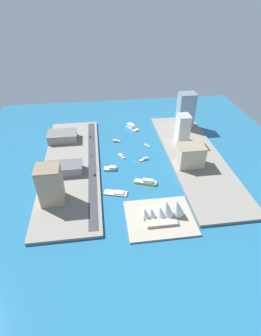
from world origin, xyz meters
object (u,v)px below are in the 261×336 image
at_px(catamaran_blue, 111,168).
at_px(office_block_beige, 190,155).
at_px(tugboat_red, 116,141).
at_px(hatchback_blue, 90,136).
at_px(ferry_yellow_fast, 146,182).
at_px(opera_landmark, 164,211).
at_px(ferry_white_commuter, 132,127).
at_px(sailboat_small_white, 147,146).
at_px(tower_tall_glass, 186,110).
at_px(traffic_light_waterfront, 97,168).
at_px(hotel_broad_white, 183,129).
at_px(barge_flat_brown, 116,193).
at_px(sedan_silver, 90,155).
at_px(apartment_midrise_tan, 50,185).
at_px(suv_black, 94,175).
at_px(water_taxi_orange, 144,159).
at_px(yacht_sleek_gray, 122,156).
at_px(warehouse_low_gray, 65,168).
at_px(carpark_squat_concrete, 63,136).

distance_m(catamaran_blue, office_block_beige, 100.48).
height_order(tugboat_red, hatchback_blue, hatchback_blue).
relative_size(ferry_yellow_fast, opera_landmark, 0.62).
xyz_separation_m(catamaran_blue, ferry_white_commuter, (-41.11, -108.00, 1.08)).
bearing_deg(tugboat_red, ferry_white_commuter, -126.19).
relative_size(ferry_yellow_fast, hatchback_blue, 6.05).
bearing_deg(sailboat_small_white, ferry_white_commuter, -76.37).
bearing_deg(tower_tall_glass, traffic_light_waterfront, 36.55).
bearing_deg(hotel_broad_white, ferry_white_commuter, -41.67).
bearing_deg(ferry_white_commuter, opera_landmark, 91.42).
bearing_deg(barge_flat_brown, hotel_broad_white, -136.56).
bearing_deg(ferry_yellow_fast, tower_tall_glass, -122.89).
height_order(hotel_broad_white, opera_landmark, hotel_broad_white).
distance_m(sedan_silver, traffic_light_waterfront, 36.18).
xyz_separation_m(catamaran_blue, hotel_broad_white, (-105.56, -50.64, 22.36)).
bearing_deg(sedan_silver, apartment_midrise_tan, 64.55).
xyz_separation_m(catamaran_blue, suv_black, (20.75, 13.77, 2.55)).
xyz_separation_m(water_taxi_orange, office_block_beige, (-53.72, 22.63, 15.92)).
bearing_deg(yacht_sleek_gray, barge_flat_brown, 79.78).
distance_m(warehouse_low_gray, traffic_light_waterfront, 39.22).
height_order(catamaran_blue, yacht_sleek_gray, catamaran_blue).
height_order(ferry_white_commuter, suv_black, ferry_white_commuter).
relative_size(ferry_white_commuter, sedan_silver, 5.38).
xyz_separation_m(ferry_yellow_fast, hotel_broad_white, (-66.86, -83.74, 21.78)).
xyz_separation_m(carpark_squat_concrete, office_block_beige, (-163.61, 85.57, 7.84)).
bearing_deg(office_block_beige, traffic_light_waterfront, -0.89).
bearing_deg(catamaran_blue, carpark_squat_concrete, -50.50).
xyz_separation_m(sailboat_small_white, barge_flat_brown, (52.29, 97.02, 0.03)).
height_order(catamaran_blue, apartment_midrise_tan, apartment_midrise_tan).
xyz_separation_m(catamaran_blue, office_block_beige, (-99.01, 7.21, 15.58)).
xyz_separation_m(yacht_sleek_gray, apartment_midrise_tan, (80.68, 80.12, 23.61)).
distance_m(ferry_yellow_fast, sedan_silver, 89.70).
distance_m(barge_flat_brown, apartment_midrise_tan, 71.61).
bearing_deg(tower_tall_glass, catamaran_blue, 38.64).
xyz_separation_m(ferry_yellow_fast, apartment_midrise_tan, (103.18, 19.45, 22.55)).
xyz_separation_m(ferry_yellow_fast, water_taxi_orange, (-6.59, -48.52, -0.92)).
distance_m(catamaran_blue, warehouse_low_gray, 56.64).
distance_m(traffic_light_waterfront, opera_landmark, 105.30).
xyz_separation_m(ferry_yellow_fast, warehouse_low_gray, (94.82, -30.42, 6.63)).
bearing_deg(sailboat_small_white, catamaran_blue, 42.42).
bearing_deg(office_block_beige, warehouse_low_gray, -1.67).
height_order(carpark_squat_concrete, sedan_silver, carpark_squat_concrete).
distance_m(hotel_broad_white, opera_landmark, 153.07).
bearing_deg(traffic_light_waterfront, tower_tall_glass, -143.45).
height_order(office_block_beige, suv_black, office_block_beige).
bearing_deg(ferry_yellow_fast, sedan_silver, -44.40).
bearing_deg(barge_flat_brown, office_block_beige, -157.69).
bearing_deg(warehouse_low_gray, ferry_yellow_fast, 162.21).
distance_m(sailboat_small_white, water_taxi_orange, 36.27).
bearing_deg(catamaran_blue, ferry_yellow_fast, 139.46).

